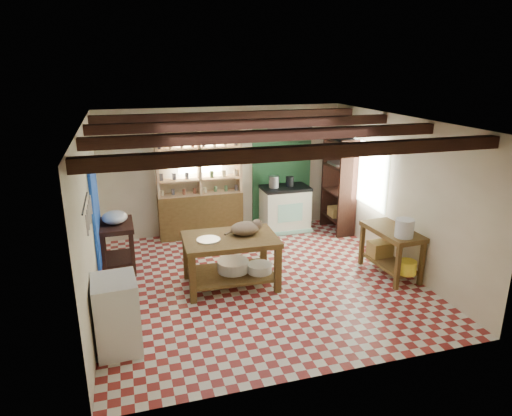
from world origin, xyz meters
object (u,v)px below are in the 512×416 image
object	(u,v)px
white_cabinet	(117,314)
right_counter	(390,252)
stove	(285,208)
work_table	(231,261)
cat	(245,228)
prep_table	(118,246)

from	to	relation	value
white_cabinet	right_counter	distance (m)	4.49
stove	right_counter	distance (m)	2.72
work_table	right_counter	bearing A→B (deg)	-6.08
right_counter	cat	world-z (taller)	cat
work_table	white_cabinet	bearing A→B (deg)	-142.17
work_table	cat	distance (m)	0.58
right_counter	cat	size ratio (longest dim) A/B	2.45
stove	white_cabinet	bearing A→B (deg)	-135.42
work_table	cat	size ratio (longest dim) A/B	3.16
stove	cat	xyz separation A→B (m)	(-1.45, -2.13, 0.45)
stove	prep_table	size ratio (longest dim) A/B	1.16
work_table	cat	bearing A→B (deg)	11.31
stove	right_counter	bearing A→B (deg)	-69.67
white_cabinet	cat	xyz separation A→B (m)	(1.99, 1.31, 0.46)
stove	cat	world-z (taller)	cat
work_table	stove	xyz separation A→B (m)	(1.70, 2.17, 0.07)
white_cabinet	stove	bearing A→B (deg)	41.48
work_table	white_cabinet	world-z (taller)	white_cabinet
work_table	white_cabinet	xyz separation A→B (m)	(-1.74, -1.26, 0.06)
white_cabinet	right_counter	world-z (taller)	white_cabinet
work_table	prep_table	distance (m)	2.06
white_cabinet	cat	distance (m)	2.42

